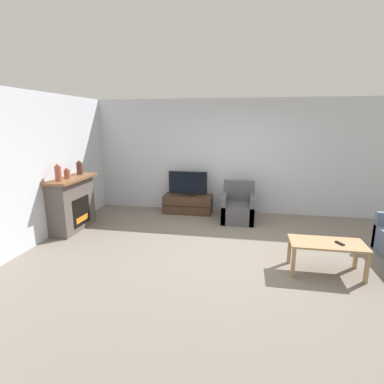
{
  "coord_description": "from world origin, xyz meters",
  "views": [
    {
      "loc": [
        0.21,
        -4.81,
        2.18
      ],
      "look_at": [
        -0.79,
        0.71,
        0.85
      ],
      "focal_mm": 28.0,
      "sensor_mm": 36.0,
      "label": 1
    }
  ],
  "objects_px": {
    "mantel_vase_centre_left": "(67,174)",
    "tv_stand": "(188,204)",
    "coffee_table": "(327,247)",
    "mantel_vase_right": "(80,168)",
    "armchair": "(238,208)",
    "tv": "(188,184)",
    "fireplace": "(72,203)",
    "remote": "(340,243)",
    "mantel_vase_left": "(58,173)"
  },
  "relations": [
    {
      "from": "mantel_vase_centre_left",
      "to": "armchair",
      "type": "bearing_deg",
      "value": 20.69
    },
    {
      "from": "fireplace",
      "to": "mantel_vase_left",
      "type": "relative_size",
      "value": 3.8
    },
    {
      "from": "mantel_vase_centre_left",
      "to": "mantel_vase_right",
      "type": "bearing_deg",
      "value": 90.0
    },
    {
      "from": "mantel_vase_right",
      "to": "tv_stand",
      "type": "bearing_deg",
      "value": 29.48
    },
    {
      "from": "mantel_vase_right",
      "to": "armchair",
      "type": "height_order",
      "value": "mantel_vase_right"
    },
    {
      "from": "mantel_vase_centre_left",
      "to": "armchair",
      "type": "relative_size",
      "value": 0.24
    },
    {
      "from": "tv_stand",
      "to": "remote",
      "type": "height_order",
      "value": "remote"
    },
    {
      "from": "mantel_vase_right",
      "to": "tv_stand",
      "type": "xyz_separation_m",
      "value": [
        2.09,
        1.18,
        -1.0
      ]
    },
    {
      "from": "mantel_vase_centre_left",
      "to": "coffee_table",
      "type": "bearing_deg",
      "value": -11.14
    },
    {
      "from": "armchair",
      "to": "remote",
      "type": "relative_size",
      "value": 5.74
    },
    {
      "from": "fireplace",
      "to": "armchair",
      "type": "distance_m",
      "value": 3.53
    },
    {
      "from": "tv",
      "to": "remote",
      "type": "distance_m",
      "value": 3.76
    },
    {
      "from": "coffee_table",
      "to": "armchair",
      "type": "bearing_deg",
      "value": 121.78
    },
    {
      "from": "mantel_vase_right",
      "to": "armchair",
      "type": "distance_m",
      "value": 3.53
    },
    {
      "from": "mantel_vase_right",
      "to": "tv",
      "type": "height_order",
      "value": "mantel_vase_right"
    },
    {
      "from": "mantel_vase_left",
      "to": "remote",
      "type": "xyz_separation_m",
      "value": [
        4.81,
        -0.66,
        -0.76
      ]
    },
    {
      "from": "remote",
      "to": "tv_stand",
      "type": "bearing_deg",
      "value": 107.85
    },
    {
      "from": "mantel_vase_left",
      "to": "armchair",
      "type": "height_order",
      "value": "mantel_vase_left"
    },
    {
      "from": "coffee_table",
      "to": "remote",
      "type": "height_order",
      "value": "remote"
    },
    {
      "from": "tv_stand",
      "to": "tv",
      "type": "xyz_separation_m",
      "value": [
        0.0,
        -0.0,
        0.49
      ]
    },
    {
      "from": "tv",
      "to": "armchair",
      "type": "relative_size",
      "value": 1.08
    },
    {
      "from": "fireplace",
      "to": "mantel_vase_centre_left",
      "type": "relative_size",
      "value": 5.85
    },
    {
      "from": "mantel_vase_right",
      "to": "tv_stand",
      "type": "relative_size",
      "value": 0.25
    },
    {
      "from": "tv_stand",
      "to": "mantel_vase_left",
      "type": "bearing_deg",
      "value": -137.42
    },
    {
      "from": "tv_stand",
      "to": "mantel_vase_centre_left",
      "type": "bearing_deg",
      "value": -141.82
    },
    {
      "from": "armchair",
      "to": "remote",
      "type": "distance_m",
      "value": 2.66
    },
    {
      "from": "mantel_vase_centre_left",
      "to": "mantel_vase_right",
      "type": "distance_m",
      "value": 0.46
    },
    {
      "from": "mantel_vase_centre_left",
      "to": "remote",
      "type": "relative_size",
      "value": 1.39
    },
    {
      "from": "mantel_vase_centre_left",
      "to": "tv",
      "type": "height_order",
      "value": "mantel_vase_centre_left"
    },
    {
      "from": "fireplace",
      "to": "coffee_table",
      "type": "bearing_deg",
      "value": -12.18
    },
    {
      "from": "mantel_vase_centre_left",
      "to": "tv_stand",
      "type": "relative_size",
      "value": 0.18
    },
    {
      "from": "fireplace",
      "to": "coffee_table",
      "type": "xyz_separation_m",
      "value": [
        4.67,
        -1.01,
        -0.15
      ]
    },
    {
      "from": "fireplace",
      "to": "mantel_vase_left",
      "type": "height_order",
      "value": "mantel_vase_left"
    },
    {
      "from": "mantel_vase_centre_left",
      "to": "mantel_vase_right",
      "type": "relative_size",
      "value": 0.72
    },
    {
      "from": "mantel_vase_right",
      "to": "coffee_table",
      "type": "xyz_separation_m",
      "value": [
        4.65,
        -1.38,
        -0.82
      ]
    },
    {
      "from": "fireplace",
      "to": "remote",
      "type": "distance_m",
      "value": 4.94
    },
    {
      "from": "mantel_vase_centre_left",
      "to": "mantel_vase_right",
      "type": "xyz_separation_m",
      "value": [
        0.0,
        0.46,
        0.04
      ]
    },
    {
      "from": "mantel_vase_centre_left",
      "to": "coffee_table",
      "type": "relative_size",
      "value": 0.2
    },
    {
      "from": "tv",
      "to": "armchair",
      "type": "bearing_deg",
      "value": -17.76
    },
    {
      "from": "mantel_vase_centre_left",
      "to": "tv_stand",
      "type": "height_order",
      "value": "mantel_vase_centre_left"
    },
    {
      "from": "tv_stand",
      "to": "coffee_table",
      "type": "distance_m",
      "value": 3.62
    },
    {
      "from": "tv_stand",
      "to": "armchair",
      "type": "height_order",
      "value": "armchair"
    },
    {
      "from": "tv",
      "to": "mantel_vase_centre_left",
      "type": "bearing_deg",
      "value": -141.86
    },
    {
      "from": "armchair",
      "to": "mantel_vase_centre_left",
      "type": "bearing_deg",
      "value": -159.31
    },
    {
      "from": "mantel_vase_left",
      "to": "remote",
      "type": "relative_size",
      "value": 2.15
    },
    {
      "from": "mantel_vase_left",
      "to": "mantel_vase_centre_left",
      "type": "xyz_separation_m",
      "value": [
        0.0,
        0.28,
        -0.06
      ]
    },
    {
      "from": "mantel_vase_left",
      "to": "tv_stand",
      "type": "bearing_deg",
      "value": 42.58
    },
    {
      "from": "mantel_vase_right",
      "to": "tv",
      "type": "xyz_separation_m",
      "value": [
        2.09,
        1.18,
        -0.51
      ]
    },
    {
      "from": "fireplace",
      "to": "tv_stand",
      "type": "relative_size",
      "value": 1.06
    },
    {
      "from": "armchair",
      "to": "tv",
      "type": "bearing_deg",
      "value": 162.24
    }
  ]
}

